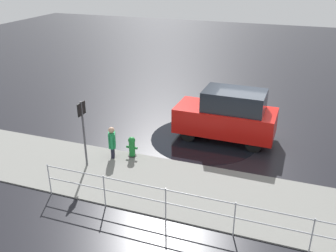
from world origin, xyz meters
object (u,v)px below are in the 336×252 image
(fire_hydrant, at_px, (132,147))
(pedestrian, at_px, (112,141))
(sign_post, at_px, (83,125))
(moving_hatchback, at_px, (227,115))

(fire_hydrant, bearing_deg, pedestrian, 25.37)
(fire_hydrant, height_order, sign_post, sign_post)
(moving_hatchback, xyz_separation_m, fire_hydrant, (2.92, 2.66, -0.63))
(sign_post, bearing_deg, moving_hatchback, -137.47)
(fire_hydrant, relative_size, pedestrian, 0.66)
(moving_hatchback, bearing_deg, pedestrian, 39.83)
(moving_hatchback, height_order, sign_post, sign_post)
(pedestrian, distance_m, sign_post, 1.36)
(pedestrian, bearing_deg, moving_hatchback, -140.17)
(pedestrian, xyz_separation_m, sign_post, (0.59, 0.83, 0.90))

